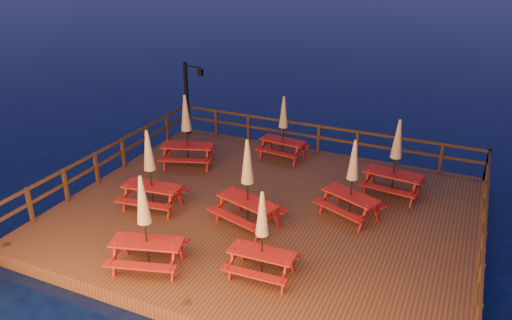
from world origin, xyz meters
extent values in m
plane|color=black|center=(0.00, 0.00, 0.00)|extent=(500.00, 500.00, 0.00)
cube|color=#4C2A18|center=(0.00, 0.00, 0.20)|extent=(12.00, 10.00, 0.40)
cylinder|color=#371D11|center=(-5.60, -4.60, -0.30)|extent=(0.24, 0.24, 1.40)
cylinder|color=#371D11|center=(-5.60, 4.60, -0.30)|extent=(0.24, 0.24, 1.40)
cylinder|color=#371D11|center=(0.00, 4.60, -0.30)|extent=(0.24, 0.24, 1.40)
cylinder|color=#371D11|center=(5.60, 4.60, -0.30)|extent=(0.24, 0.24, 1.40)
cube|color=#371D11|center=(0.00, 4.85, 1.45)|extent=(11.70, 0.06, 0.09)
cube|color=#371D11|center=(0.00, 4.85, 1.01)|extent=(11.70, 0.06, 0.09)
cube|color=#371D11|center=(-4.68, 4.85, 0.95)|extent=(0.10, 0.10, 1.10)
cube|color=#371D11|center=(0.00, 4.85, 0.95)|extent=(0.10, 0.10, 1.10)
cube|color=#371D11|center=(4.68, 4.85, 0.95)|extent=(0.10, 0.10, 1.10)
cube|color=#371D11|center=(-5.85, 0.00, 1.45)|extent=(0.06, 9.70, 0.09)
cube|color=#371D11|center=(-5.85, 0.00, 1.01)|extent=(0.06, 9.70, 0.09)
cube|color=#371D11|center=(-5.85, -3.88, 0.95)|extent=(0.10, 0.10, 1.10)
cube|color=#371D11|center=(-5.85, 0.00, 0.95)|extent=(0.10, 0.10, 1.10)
cube|color=#371D11|center=(-5.85, 3.88, 0.95)|extent=(0.10, 0.10, 1.10)
cube|color=#371D11|center=(5.85, 0.00, 1.45)|extent=(0.06, 9.70, 0.09)
cube|color=#371D11|center=(5.85, 0.00, 1.01)|extent=(0.06, 9.70, 0.09)
cube|color=#371D11|center=(5.85, 0.00, 0.95)|extent=(0.10, 0.10, 1.10)
cube|color=#371D11|center=(5.85, 3.88, 0.95)|extent=(0.10, 0.10, 1.10)
cube|color=black|center=(-5.55, 4.55, 1.90)|extent=(0.12, 0.12, 3.00)
cube|color=black|center=(-5.20, 4.55, 3.25)|extent=(0.70, 0.06, 0.06)
cube|color=black|center=(-4.85, 4.55, 3.05)|extent=(0.18, 0.18, 0.28)
sphere|color=#FFBF66|center=(-4.85, 4.55, 3.05)|extent=(0.14, 0.14, 0.14)
cube|color=maroon|center=(1.13, -3.02, 1.06)|extent=(1.62, 0.69, 0.04)
cube|color=maroon|center=(1.10, -2.49, 0.80)|extent=(1.60, 0.32, 0.04)
cube|color=maroon|center=(1.15, -3.55, 0.80)|extent=(1.60, 0.32, 0.04)
cube|color=maroon|center=(0.45, -2.76, 0.73)|extent=(0.06, 0.09, 0.66)
cube|color=maroon|center=(0.48, -3.34, 0.73)|extent=(0.06, 0.09, 0.66)
cube|color=maroon|center=(1.78, -2.70, 0.73)|extent=(0.06, 0.09, 0.66)
cube|color=maroon|center=(1.80, -3.29, 0.73)|extent=(0.06, 0.09, 0.66)
cylinder|color=black|center=(1.13, -3.02, 1.50)|extent=(0.04, 0.04, 2.21)
cone|color=tan|center=(1.13, -3.02, 2.12)|extent=(0.32, 0.32, 1.10)
sphere|color=black|center=(1.13, -3.02, 2.64)|extent=(0.06, 0.06, 0.06)
cube|color=maroon|center=(2.32, 0.59, 1.10)|extent=(1.80, 1.26, 0.05)
cube|color=maroon|center=(2.54, 1.11, 0.82)|extent=(1.65, 0.90, 0.05)
cube|color=maroon|center=(2.10, 0.08, 0.82)|extent=(1.65, 0.90, 0.05)
cube|color=maroon|center=(1.80, 1.15, 0.75)|extent=(0.09, 0.11, 0.70)
cube|color=maroon|center=(1.56, 0.59, 0.75)|extent=(0.09, 0.11, 0.70)
cube|color=maroon|center=(3.09, 0.60, 0.75)|extent=(0.09, 0.11, 0.70)
cube|color=maroon|center=(2.85, 0.03, 0.75)|extent=(0.09, 0.11, 0.70)
cylinder|color=black|center=(2.32, 0.59, 1.57)|extent=(0.04, 0.04, 2.34)
cone|color=tan|center=(2.32, 0.59, 2.22)|extent=(0.34, 0.34, 1.17)
sphere|color=black|center=(2.32, 0.59, 2.76)|extent=(0.07, 0.07, 0.07)
cube|color=maroon|center=(-1.56, -3.85, 1.13)|extent=(1.86, 1.15, 0.05)
cube|color=maroon|center=(-1.72, -3.29, 0.84)|extent=(1.75, 0.76, 0.05)
cube|color=maroon|center=(-1.39, -4.41, 0.84)|extent=(1.75, 0.76, 0.05)
cube|color=maroon|center=(-2.34, -3.75, 0.76)|extent=(0.08, 0.11, 0.73)
cube|color=maroon|center=(-2.16, -4.36, 0.76)|extent=(0.08, 0.11, 0.73)
cube|color=maroon|center=(-0.95, -3.34, 0.76)|extent=(0.08, 0.11, 0.73)
cube|color=maroon|center=(-0.77, -3.95, 0.76)|extent=(0.08, 0.11, 0.73)
cylinder|color=black|center=(-1.56, -3.85, 1.61)|extent=(0.04, 0.04, 2.42)
cone|color=tan|center=(-1.56, -3.85, 2.29)|extent=(0.35, 0.35, 1.21)
sphere|color=black|center=(-1.56, -3.85, 2.85)|extent=(0.07, 0.07, 0.07)
cube|color=maroon|center=(-0.20, -1.00, 1.15)|extent=(1.93, 1.20, 0.05)
cube|color=maroon|center=(-0.03, -0.42, 0.85)|extent=(1.81, 0.79, 0.05)
cube|color=maroon|center=(-0.38, -1.57, 0.85)|extent=(1.81, 0.79, 0.05)
cube|color=maroon|center=(-0.82, -0.46, 0.78)|extent=(0.09, 0.11, 0.75)
cube|color=maroon|center=(-1.02, -1.10, 0.78)|extent=(0.09, 0.11, 0.75)
cube|color=maroon|center=(0.61, -0.90, 0.78)|extent=(0.09, 0.11, 0.75)
cube|color=maroon|center=(0.42, -1.53, 0.78)|extent=(0.09, 0.11, 0.75)
cylinder|color=black|center=(-0.20, -1.00, 1.65)|extent=(0.04, 0.04, 2.51)
cone|color=tan|center=(-0.20, -1.00, 2.35)|extent=(0.36, 0.36, 1.25)
sphere|color=black|center=(-0.20, -1.00, 2.94)|extent=(0.07, 0.07, 0.07)
cube|color=maroon|center=(-3.20, -1.33, 1.13)|extent=(1.81, 0.87, 0.05)
cube|color=maroon|center=(-3.26, -0.75, 0.84)|extent=(1.76, 0.47, 0.05)
cube|color=maroon|center=(-3.13, -1.91, 0.84)|extent=(1.76, 0.47, 0.05)
cube|color=maroon|center=(-3.95, -1.09, 0.76)|extent=(0.07, 0.10, 0.73)
cube|color=maroon|center=(-3.88, -1.73, 0.76)|extent=(0.07, 0.10, 0.73)
cube|color=maroon|center=(-2.51, -0.93, 0.76)|extent=(0.07, 0.10, 0.73)
cube|color=maroon|center=(-2.44, -1.56, 0.76)|extent=(0.07, 0.10, 0.73)
cylinder|color=black|center=(-3.20, -1.33, 1.61)|extent=(0.04, 0.04, 2.42)
cone|color=tan|center=(-3.20, -1.33, 2.29)|extent=(0.35, 0.35, 1.21)
sphere|color=black|center=(-3.20, -1.33, 2.85)|extent=(0.07, 0.07, 0.07)
cube|color=maroon|center=(3.19, 2.48, 1.14)|extent=(1.83, 0.89, 0.05)
cube|color=maroon|center=(3.26, 3.06, 0.84)|extent=(1.79, 0.48, 0.05)
cube|color=maroon|center=(3.12, 1.89, 0.84)|extent=(1.79, 0.48, 0.05)
cube|color=maroon|center=(2.50, 2.89, 0.77)|extent=(0.07, 0.10, 0.74)
cube|color=maroon|center=(2.42, 2.24, 0.77)|extent=(0.07, 0.10, 0.74)
cube|color=maroon|center=(3.96, 2.71, 0.77)|extent=(0.07, 0.10, 0.74)
cube|color=maroon|center=(3.88, 2.07, 0.77)|extent=(0.07, 0.10, 0.74)
cylinder|color=black|center=(3.19, 2.48, 1.63)|extent=(0.04, 0.04, 2.45)
cone|color=tan|center=(3.19, 2.48, 2.31)|extent=(0.35, 0.35, 1.23)
sphere|color=black|center=(3.19, 2.48, 2.88)|extent=(0.07, 0.07, 0.07)
cube|color=maroon|center=(-3.86, 1.77, 1.16)|extent=(1.96, 1.26, 0.05)
cube|color=maroon|center=(-4.06, 2.35, 0.86)|extent=(1.82, 0.85, 0.05)
cube|color=maroon|center=(-3.67, 1.20, 0.86)|extent=(1.82, 0.85, 0.05)
cube|color=maroon|center=(-4.69, 1.85, 0.78)|extent=(0.09, 0.12, 0.76)
cube|color=maroon|center=(-4.47, 1.21, 0.78)|extent=(0.09, 0.12, 0.76)
cube|color=maroon|center=(-3.25, 2.33, 0.78)|extent=(0.09, 0.12, 0.76)
cube|color=maroon|center=(-3.03, 1.70, 0.78)|extent=(0.09, 0.12, 0.76)
cylinder|color=black|center=(-3.86, 1.77, 1.67)|extent=(0.04, 0.04, 2.53)
cone|color=tan|center=(-3.86, 1.77, 2.38)|extent=(0.36, 0.36, 1.27)
sphere|color=black|center=(-3.86, 1.77, 2.96)|extent=(0.07, 0.07, 0.07)
cube|color=maroon|center=(-1.03, 3.78, 1.09)|extent=(1.71, 0.81, 0.05)
cube|color=maroon|center=(-0.97, 4.32, 0.81)|extent=(1.67, 0.43, 0.05)
cube|color=maroon|center=(-1.08, 3.23, 0.81)|extent=(1.67, 0.43, 0.05)
cube|color=maroon|center=(-1.68, 4.15, 0.74)|extent=(0.06, 0.10, 0.69)
cube|color=maroon|center=(-1.74, 3.55, 0.74)|extent=(0.06, 0.10, 0.69)
cube|color=maroon|center=(-0.31, 4.01, 0.74)|extent=(0.06, 0.10, 0.69)
cube|color=maroon|center=(-0.37, 3.40, 0.74)|extent=(0.06, 0.10, 0.69)
cylinder|color=black|center=(-1.03, 3.78, 1.55)|extent=(0.04, 0.04, 2.30)
cone|color=tan|center=(-1.03, 3.78, 2.19)|extent=(0.33, 0.33, 1.15)
sphere|color=black|center=(-1.03, 3.78, 2.73)|extent=(0.06, 0.06, 0.06)
camera|label=1|loc=(5.07, -12.06, 7.83)|focal=35.00mm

